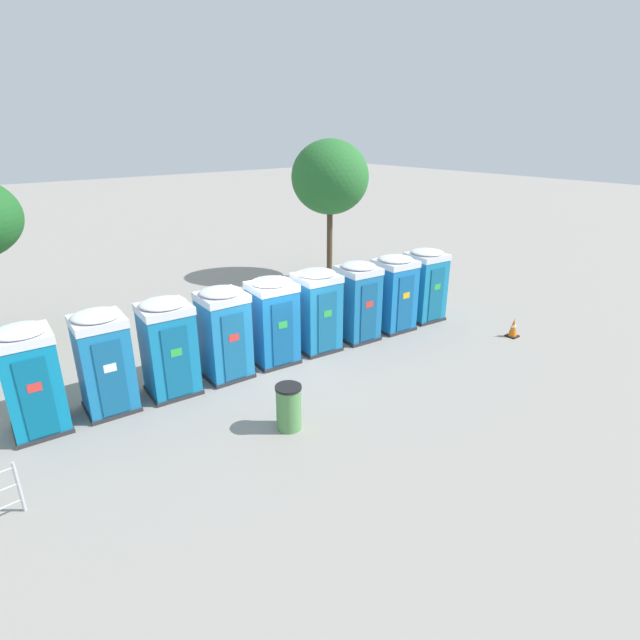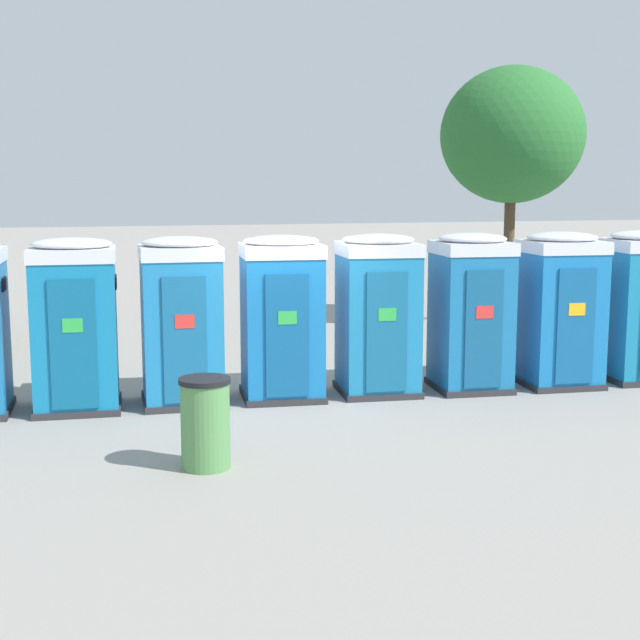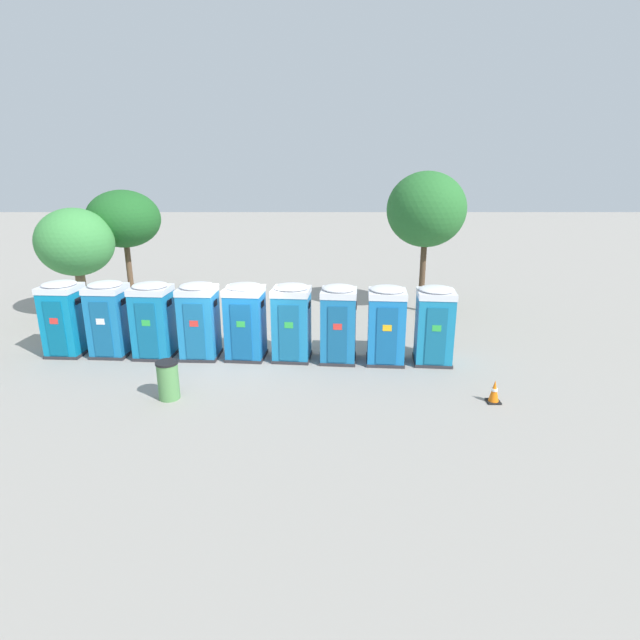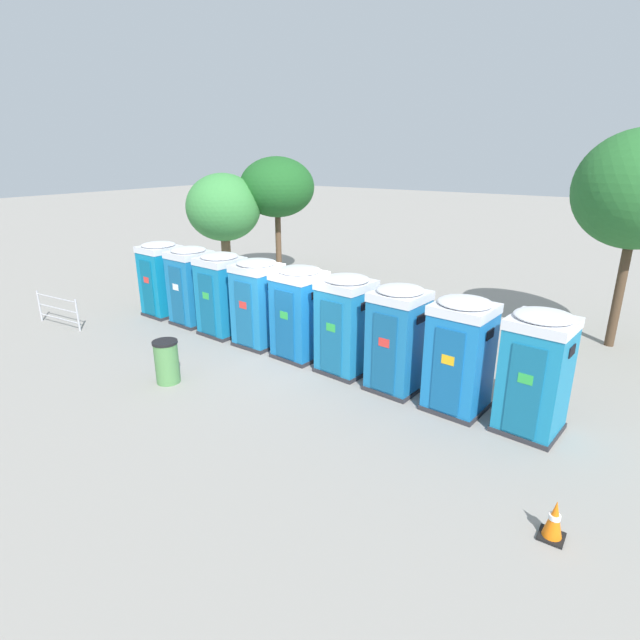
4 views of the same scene
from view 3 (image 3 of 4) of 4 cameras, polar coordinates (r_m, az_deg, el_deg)
name	(u,v)px [view 3 (image 3 of 4)]	position (r m, az deg, el deg)	size (l,w,h in m)	color
ground_plane	(245,357)	(17.04, -8.53, -4.24)	(120.00, 120.00, 0.00)	gray
portapotty_0	(62,318)	(18.86, -27.39, 0.19)	(1.24, 1.27, 2.54)	#2D2D33
portapotty_1	(107,319)	(18.15, -23.14, 0.15)	(1.25, 1.27, 2.54)	#2D2D33
portapotty_2	(152,320)	(17.47, -18.70, 0.01)	(1.32, 1.29, 2.54)	#2D2D33
portapotty_3	(197,320)	(16.98, -13.84, -0.05)	(1.25, 1.25, 2.54)	#2D2D33
portapotty_4	(244,321)	(16.62, -8.72, -0.11)	(1.35, 1.31, 2.54)	#2D2D33
portapotty_5	(290,322)	(16.37, -3.44, -0.21)	(1.33, 1.31, 2.54)	#2D2D33
portapotty_6	(337,323)	(16.20, 1.95, -0.37)	(1.26, 1.30, 2.54)	#2D2D33
portapotty_7	(385,324)	(16.20, 7.40, -0.50)	(1.32, 1.30, 2.54)	#2D2D33
portapotty_8	(433,325)	(16.45, 12.75, -0.52)	(1.31, 1.31, 2.54)	#2D2D33
street_tree_0	(424,210)	(22.10, 11.85, 12.22)	(3.35, 3.35, 6.03)	#4C3826
street_tree_1	(73,243)	(23.25, -26.37, 7.90)	(3.10, 3.10, 4.58)	brown
street_tree_2	(122,219)	(24.30, -21.72, 10.64)	(3.20, 3.20, 5.23)	brown
trash_can	(167,380)	(14.36, -17.14, -6.60)	(0.61, 0.61, 1.08)	#518C4C
traffic_cone	(493,391)	(14.41, 19.11, -7.72)	(0.36, 0.36, 0.64)	black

